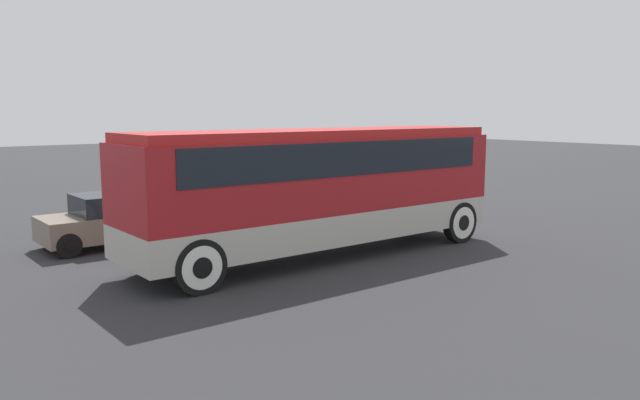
{
  "coord_description": "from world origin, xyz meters",
  "views": [
    {
      "loc": [
        -9.88,
        -12.5,
        3.77
      ],
      "look_at": [
        0.0,
        0.0,
        1.49
      ],
      "focal_mm": 35.0,
      "sensor_mm": 36.0,
      "label": 1
    }
  ],
  "objects": [
    {
      "name": "parked_car_mid",
      "position": [
        0.71,
        7.48,
        0.64
      ],
      "size": [
        4.68,
        1.91,
        1.27
      ],
      "color": "black",
      "rests_on": "ground_plane"
    },
    {
      "name": "ground_plane",
      "position": [
        0.0,
        0.0,
        0.0
      ],
      "size": [
        120.0,
        120.0,
        0.0
      ],
      "primitive_type": "plane",
      "color": "#2D2D30"
    },
    {
      "name": "tour_bus",
      "position": [
        0.1,
        0.0,
        2.0
      ],
      "size": [
        10.41,
        2.58,
        3.3
      ],
      "color": "#B7B2A8",
      "rests_on": "ground_plane"
    },
    {
      "name": "parked_car_near",
      "position": [
        -3.34,
        4.67,
        0.73
      ],
      "size": [
        4.77,
        1.86,
        1.48
      ],
      "color": "#7A6B5B",
      "rests_on": "ground_plane"
    }
  ]
}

